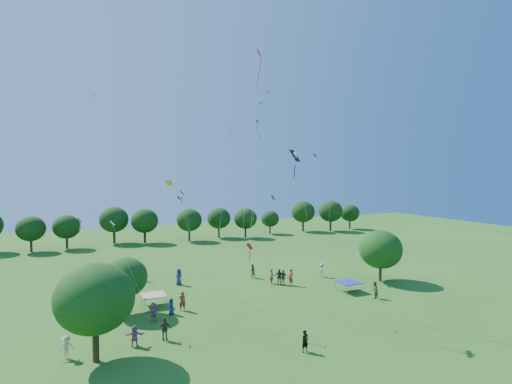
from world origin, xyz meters
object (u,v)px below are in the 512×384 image
at_px(near_tree_west, 95,298).
at_px(pirate_kite, 296,158).
at_px(near_tree_north, 125,277).
at_px(red_high_kite, 256,93).
at_px(tent_red_stripe, 154,295).
at_px(man_in_black, 305,341).
at_px(near_tree_east, 381,249).
at_px(tent_blue, 349,282).

bearing_deg(near_tree_west, pirate_kite, 5.29).
bearing_deg(near_tree_north, red_high_kite, -6.72).
xyz_separation_m(tent_red_stripe, man_in_black, (8.08, -14.50, -0.24)).
height_order(near_tree_east, red_high_kite, red_high_kite).
relative_size(pirate_kite, red_high_kite, 0.57).
xyz_separation_m(near_tree_west, tent_blue, (25.42, 6.00, -3.27)).
xyz_separation_m(tent_red_stripe, red_high_kite, (9.51, -2.70, 19.42)).
bearing_deg(near_tree_north, tent_blue, -6.75).
height_order(near_tree_north, tent_blue, near_tree_north).
xyz_separation_m(near_tree_north, tent_red_stripe, (2.71, 1.26, -2.32)).
bearing_deg(near_tree_east, man_in_black, -145.00).
bearing_deg(near_tree_east, red_high_kite, -177.47).
bearing_deg(near_tree_north, man_in_black, -50.82).
distance_m(near_tree_north, man_in_black, 17.27).
height_order(near_tree_north, man_in_black, near_tree_north).
distance_m(near_tree_west, pirate_kite, 18.98).
bearing_deg(pirate_kite, red_high_kite, 101.97).
bearing_deg(red_high_kite, man_in_black, -96.90).
relative_size(near_tree_east, tent_blue, 2.73).
relative_size(near_tree_west, tent_red_stripe, 3.04).
bearing_deg(tent_red_stripe, red_high_kite, -15.86).
height_order(near_tree_east, tent_blue, near_tree_east).
xyz_separation_m(near_tree_east, man_in_black, (-17.89, -12.52, -2.97)).
bearing_deg(tent_blue, red_high_kite, 173.22).
relative_size(near_tree_north, near_tree_east, 0.86).
xyz_separation_m(near_tree_east, pirate_kite, (-15.24, -6.46, 10.22)).
xyz_separation_m(near_tree_west, near_tree_north, (2.83, 8.67, -0.95)).
relative_size(near_tree_north, man_in_black, 3.25).
xyz_separation_m(near_tree_west, man_in_black, (13.62, -4.56, -3.51)).
bearing_deg(red_high_kite, near_tree_east, 2.53).
height_order(tent_red_stripe, tent_blue, same).
relative_size(man_in_black, pirate_kite, 0.12).
bearing_deg(man_in_black, near_tree_north, 123.41).
distance_m(near_tree_east, tent_blue, 6.95).
relative_size(near_tree_north, tent_red_stripe, 2.34).
bearing_deg(tent_blue, tent_red_stripe, 168.80).
relative_size(near_tree_east, man_in_black, 3.80).
relative_size(near_tree_north, pirate_kite, 0.38).
bearing_deg(near_tree_east, near_tree_west, -165.82).
bearing_deg(near_tree_north, tent_red_stripe, 24.99).
bearing_deg(near_tree_east, tent_red_stripe, 175.65).
xyz_separation_m(near_tree_west, red_high_kite, (15.04, 7.23, 16.15)).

